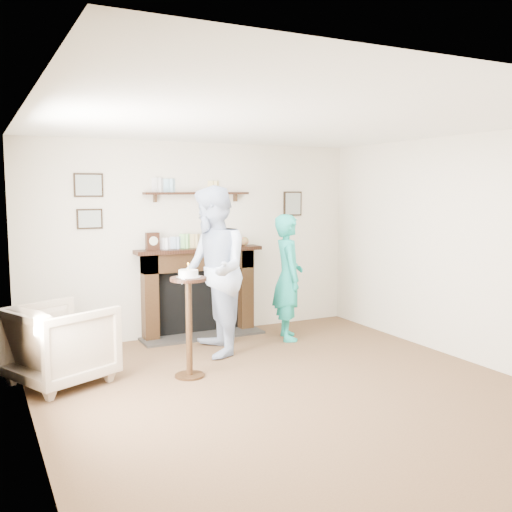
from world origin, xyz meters
The scene contains 6 objects.
ground centered at (0.00, 0.00, 0.00)m, with size 5.00×5.00×0.00m, color brown.
room_shell centered at (0.00, 0.69, 1.62)m, with size 4.54×5.02×2.52m.
armchair centered at (-1.89, 1.24, 0.00)m, with size 0.84×0.87×0.79m, color tan.
man centered at (-0.19, 1.49, 0.00)m, with size 0.95×0.74×1.95m, color #A5B4CE.
woman centered at (0.94, 1.71, 0.00)m, with size 0.58×0.38×1.59m, color #20B6AA.
pedestal_table centered at (-0.70, 0.86, 0.72)m, with size 0.37×0.37×1.17m.
Camera 1 is at (-2.63, -4.47, 1.90)m, focal length 40.00 mm.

